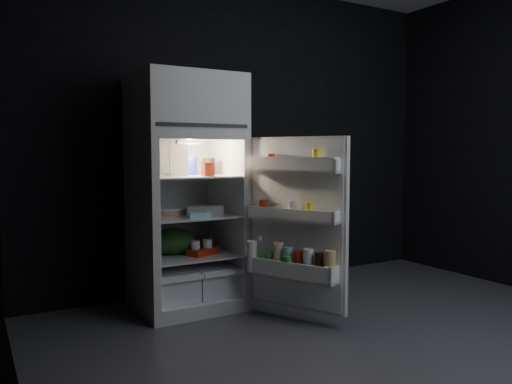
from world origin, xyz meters
TOP-DOWN VIEW (x-y plane):
  - floor at (0.00, 0.00)m, footprint 4.00×3.40m
  - wall_back at (0.00, 1.70)m, footprint 4.00×0.00m
  - wall_left at (-2.00, 0.00)m, footprint 0.00×3.40m
  - refrigerator at (-0.75, 1.32)m, footprint 0.76×0.71m
  - fridge_door at (-0.20, 0.61)m, footprint 0.49×0.73m
  - milk_jug at (-0.80, 1.29)m, footprint 0.17×0.17m
  - mayo_jar at (-0.70, 1.31)m, footprint 0.10×0.10m
  - jam_jar at (-0.54, 1.33)m, footprint 0.11×0.11m
  - amber_bottle at (-1.02, 1.37)m, footprint 0.09×0.09m
  - small_carton at (-0.66, 1.07)m, footprint 0.08×0.07m
  - egg_carton at (-0.64, 1.18)m, footprint 0.29×0.17m
  - pie at (-0.84, 1.39)m, footprint 0.33×0.33m
  - flat_package at (-0.74, 1.06)m, footprint 0.17×0.09m
  - wrapped_pkg at (-0.55, 1.46)m, footprint 0.15×0.13m
  - produce_bag at (-0.85, 1.31)m, footprint 0.41×0.36m
  - yogurt_tray at (-0.66, 1.17)m, footprint 0.27×0.21m
  - small_can_red at (-0.58, 1.47)m, footprint 0.08×0.08m
  - small_can_silver at (-0.50, 1.39)m, footprint 0.08×0.08m

SIDE VIEW (x-z plane):
  - floor at x=0.00m, z-range 0.00..0.00m
  - yogurt_tray at x=-0.66m, z-range 0.43..0.48m
  - small_can_red at x=-0.58m, z-range 0.43..0.52m
  - small_can_silver at x=-0.50m, z-range 0.43..0.52m
  - produce_bag at x=-0.85m, z-range 0.43..0.62m
  - fridge_door at x=-0.20m, z-range 0.07..1.29m
  - pie at x=-0.84m, z-range 0.73..0.77m
  - flat_package at x=-0.74m, z-range 0.73..0.77m
  - wrapped_pkg at x=-0.55m, z-range 0.73..0.78m
  - egg_carton at x=-0.64m, z-range 0.73..0.80m
  - refrigerator at x=-0.75m, z-range 0.07..1.85m
  - small_carton at x=-0.66m, z-range 1.03..1.13m
  - jam_jar at x=-0.54m, z-range 1.03..1.16m
  - mayo_jar at x=-0.70m, z-range 1.03..1.17m
  - amber_bottle at x=-1.02m, z-range 1.03..1.25m
  - milk_jug at x=-0.80m, z-range 1.03..1.27m
  - wall_back at x=0.00m, z-range 0.00..2.70m
  - wall_left at x=-2.00m, z-range 0.00..2.70m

